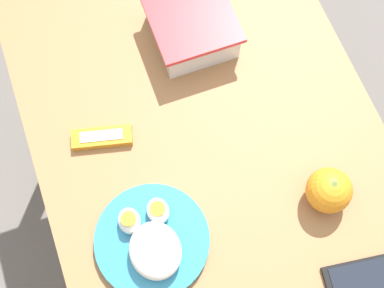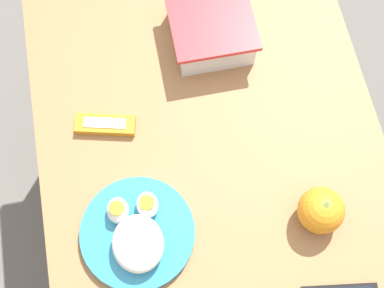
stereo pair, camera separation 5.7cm
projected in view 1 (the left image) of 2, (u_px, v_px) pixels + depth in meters
The scene contains 7 objects.
ground_plane at pixel (205, 227), 1.78m from camera, with size 10.00×10.00×0.00m, color #66605B.
table at pixel (212, 170), 1.20m from camera, with size 1.22×0.70×0.75m.
food_container at pixel (192, 28), 1.14m from camera, with size 0.18×0.17×0.08m.
orange_fruit at pixel (329, 190), 1.01m from camera, with size 0.09×0.09×0.09m.
rice_plate at pixel (152, 241), 0.99m from camera, with size 0.22×0.22×0.07m.
candy_bar at pixel (102, 137), 1.08m from camera, with size 0.07×0.13×0.02m.
cell_phone at pixel (363, 279), 0.99m from camera, with size 0.09×0.15×0.01m.
Camera 1 is at (0.33, -0.17, 1.76)m, focal length 50.00 mm.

